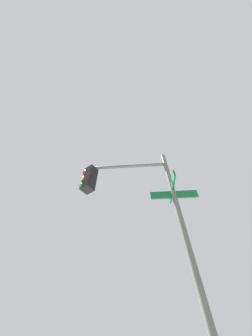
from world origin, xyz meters
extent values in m
cylinder|color=#474C47|center=(-7.24, -7.10, 2.68)|extent=(0.12, 0.12, 5.36)
cylinder|color=#474C47|center=(-6.34, -6.53, 4.96)|extent=(1.85, 1.22, 0.09)
cube|color=black|center=(-5.44, -5.96, 4.51)|extent=(0.28, 0.28, 0.80)
sphere|color=red|center=(-5.31, -5.88, 4.76)|extent=(0.18, 0.18, 0.18)
sphere|color=orange|center=(-5.31, -5.88, 4.51)|extent=(0.18, 0.18, 0.18)
sphere|color=green|center=(-5.31, -5.88, 4.26)|extent=(0.18, 0.18, 0.18)
cube|color=#0F5128|center=(-7.24, -7.10, 3.83)|extent=(0.95, 0.62, 0.20)
cube|color=#0F5128|center=(-7.24, -7.10, 4.05)|extent=(0.57, 0.87, 0.20)
camera|label=1|loc=(-8.14, -3.96, 1.28)|focal=17.80mm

